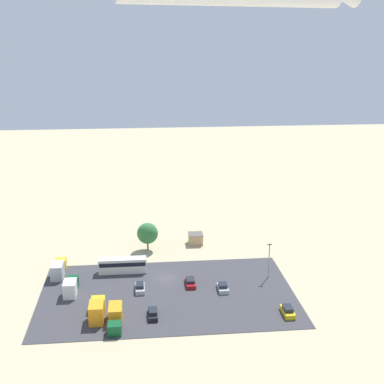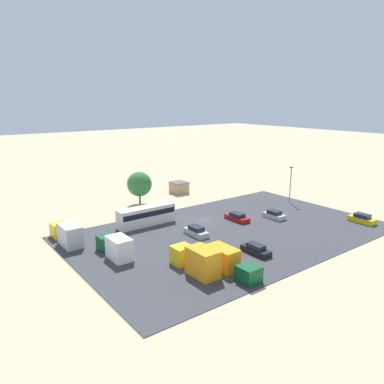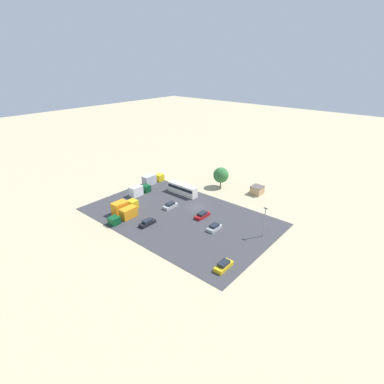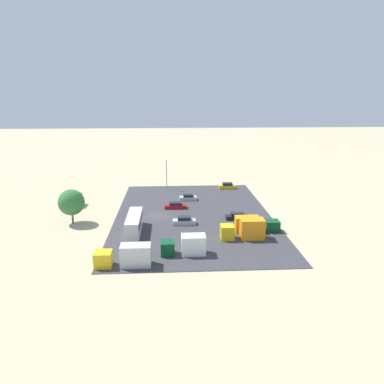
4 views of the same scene
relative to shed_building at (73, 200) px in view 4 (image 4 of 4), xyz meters
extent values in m
plane|color=tan|center=(8.65, 19.58, -1.30)|extent=(400.00, 400.00, 0.00)
cube|color=#38383D|center=(8.65, 26.98, -1.26)|extent=(51.10, 32.09, 0.08)
cube|color=tan|center=(0.00, 0.00, -0.07)|extent=(3.36, 3.56, 2.47)
cube|color=#59514C|center=(0.00, 0.00, 1.23)|extent=(3.60, 3.80, 0.12)
cube|color=silver|center=(17.84, 15.55, 0.41)|extent=(10.44, 2.44, 3.27)
cube|color=black|center=(17.84, 15.55, 1.00)|extent=(10.02, 2.48, 0.92)
cube|color=black|center=(11.84, 35.71, -0.81)|extent=(1.72, 4.62, 0.83)
cube|color=#1E232D|center=(11.84, 35.71, -0.08)|extent=(1.44, 2.58, 0.61)
cube|color=maroon|center=(3.62, 23.32, -0.82)|extent=(1.94, 4.76, 0.81)
cube|color=#1E232D|center=(3.62, 23.32, -0.11)|extent=(1.63, 2.67, 0.60)
cube|color=#ADB2B7|center=(14.13, 24.87, -0.77)|extent=(1.84, 4.51, 0.90)
cube|color=#1E232D|center=(14.13, 24.87, 0.00)|extent=(1.55, 2.52, 0.66)
cube|color=gold|center=(-13.26, 37.43, -0.76)|extent=(1.90, 4.56, 0.92)
cube|color=#1E232D|center=(-13.26, 37.43, 0.03)|extent=(1.59, 2.56, 0.67)
cube|color=#ADB2B7|center=(-2.74, 26.43, -0.80)|extent=(1.99, 4.10, 0.84)
cube|color=#1E232D|center=(-2.74, 26.43, -0.07)|extent=(1.67, 2.29, 0.62)
cube|color=gold|center=(31.71, 12.27, -0.09)|extent=(2.52, 2.52, 2.27)
cube|color=#B2B2B7|center=(31.71, 17.04, 0.40)|extent=(2.52, 4.49, 3.24)
cube|color=#0C4723|center=(28.05, 21.74, -0.14)|extent=(2.47, 2.16, 2.17)
cube|color=white|center=(28.05, 25.83, 0.33)|extent=(2.47, 3.85, 3.10)
cube|color=#0C4723|center=(18.68, 41.03, -0.23)|extent=(2.40, 2.49, 1.99)
cube|color=orange|center=(18.68, 36.33, 0.20)|extent=(2.40, 4.43, 2.84)
cube|color=gold|center=(22.08, 32.11, 0.01)|extent=(2.58, 2.34, 2.47)
cube|color=orange|center=(22.08, 36.52, 0.54)|extent=(2.58, 4.15, 3.53)
cylinder|color=brown|center=(12.04, 2.96, -0.12)|extent=(0.36, 0.36, 2.36)
sphere|color=#337038|center=(12.04, 2.96, 2.98)|extent=(5.10, 5.10, 5.10)
cylinder|color=gray|center=(-13.51, 21.27, 2.47)|extent=(0.20, 0.20, 7.38)
cube|color=#4C4C51|center=(-13.51, 21.27, 6.34)|extent=(0.90, 0.28, 0.20)
camera|label=1|loc=(13.60, 124.76, 48.55)|focal=50.00mm
camera|label=2|loc=(48.72, 69.60, 20.04)|focal=35.00mm
camera|label=3|loc=(-40.51, 79.42, 38.16)|focal=28.00mm
camera|label=4|loc=(83.09, 22.42, 23.67)|focal=35.00mm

